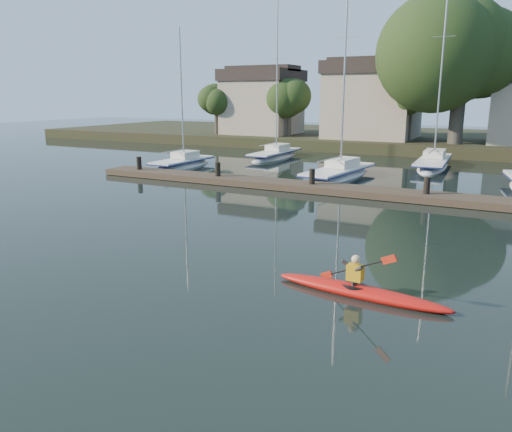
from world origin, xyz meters
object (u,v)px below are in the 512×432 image
at_px(sailboat_0, 183,169).
at_px(sailboat_6, 433,169).
at_px(kayak, 359,289).
at_px(dock, 366,192).
at_px(sailboat_2, 339,180).
at_px(sailboat_5, 275,160).

xyz_separation_m(sailboat_0, sailboat_6, (16.28, 8.39, -0.00)).
xyz_separation_m(kayak, dock, (-3.40, 13.20, 0.02)).
height_order(sailboat_2, sailboat_6, sailboat_6).
height_order(sailboat_5, sailboat_6, sailboat_6).
bearing_deg(sailboat_5, dock, -47.83).
relative_size(kayak, sailboat_6, 0.31).
bearing_deg(sailboat_5, sailboat_6, 2.60).
height_order(sailboat_0, sailboat_5, sailboat_5).
relative_size(kayak, dock, 0.14).
bearing_deg(sailboat_0, sailboat_2, 3.43).
xyz_separation_m(dock, sailboat_2, (-3.10, 5.02, -0.39)).
relative_size(sailboat_0, sailboat_2, 0.75).
bearing_deg(sailboat_2, sailboat_5, 143.84).
bearing_deg(sailboat_2, dock, -51.42).
bearing_deg(sailboat_5, sailboat_2, -42.48).
height_order(dock, sailboat_0, sailboat_0).
relative_size(kayak, sailboat_5, 0.35).
height_order(dock, sailboat_5, sailboat_5).
relative_size(dock, sailboat_6, 2.19).
distance_m(kayak, sailboat_0, 25.39).
distance_m(dock, sailboat_2, 5.92).
distance_m(dock, sailboat_0, 15.47).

